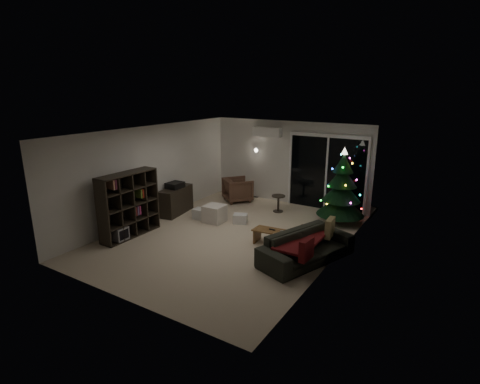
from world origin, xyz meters
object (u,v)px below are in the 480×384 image
object	(u,v)px
bookshelf	(123,203)
coffee_table	(278,239)
christmas_tree	(342,186)
media_cabinet	(176,201)
armchair	(238,190)
sofa	(307,247)

from	to	relation	value
bookshelf	coffee_table	world-z (taller)	bookshelf
coffee_table	christmas_tree	distance (m)	2.48
media_cabinet	coffee_table	bearing A→B (deg)	-18.35
media_cabinet	christmas_tree	size ratio (longest dim) A/B	0.60
coffee_table	christmas_tree	xyz separation A→B (m)	(0.70, 2.24, 0.82)
armchair	christmas_tree	bearing A→B (deg)	-145.94
media_cabinet	coffee_table	size ratio (longest dim) A/B	1.05
sofa	coffee_table	bearing A→B (deg)	86.45
media_cabinet	coffee_table	world-z (taller)	media_cabinet
media_cabinet	sofa	size ratio (longest dim) A/B	0.56
bookshelf	sofa	bearing A→B (deg)	26.50
sofa	christmas_tree	xyz separation A→B (m)	(-0.13, 2.60, 0.69)
armchair	sofa	world-z (taller)	armchair
bookshelf	media_cabinet	bearing A→B (deg)	104.17
bookshelf	armchair	world-z (taller)	bookshelf
bookshelf	christmas_tree	size ratio (longest dim) A/B	0.78
armchair	coffee_table	size ratio (longest dim) A/B	0.72
bookshelf	media_cabinet	size ratio (longest dim) A/B	1.31
media_cabinet	armchair	world-z (taller)	media_cabinet
sofa	coffee_table	world-z (taller)	sofa
bookshelf	christmas_tree	distance (m)	5.48
media_cabinet	sofa	bearing A→B (deg)	-21.33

